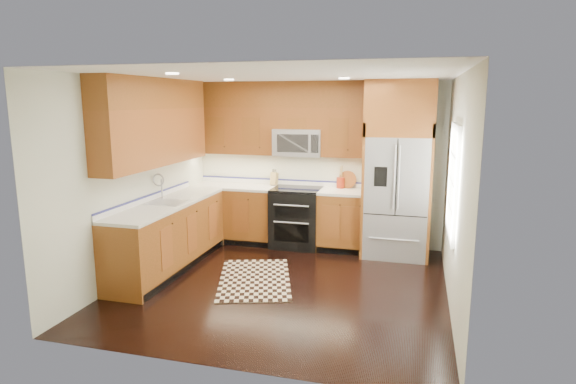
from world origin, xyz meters
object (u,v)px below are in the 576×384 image
(range, at_px, (296,218))
(knife_block, at_px, (274,178))
(rug, at_px, (255,279))
(refrigerator, at_px, (398,170))
(utensil_crock, at_px, (341,180))

(range, xyz_separation_m, knife_block, (-0.44, 0.24, 0.58))
(rug, bearing_deg, knife_block, 80.84)
(refrigerator, distance_m, rug, 2.64)
(range, height_order, utensil_crock, utensil_crock)
(refrigerator, distance_m, knife_block, 2.03)
(range, bearing_deg, utensil_crock, 20.30)
(rug, height_order, knife_block, knife_block)
(refrigerator, xyz_separation_m, knife_block, (-1.99, 0.28, -0.26))
(rug, distance_m, knife_block, 2.11)
(range, bearing_deg, knife_block, 150.96)
(range, distance_m, refrigerator, 1.76)
(range, relative_size, knife_block, 3.61)
(refrigerator, height_order, rug, refrigerator)
(range, bearing_deg, rug, -96.03)
(rug, bearing_deg, utensil_crock, 47.79)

